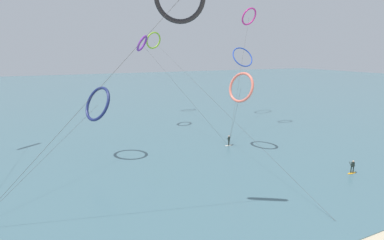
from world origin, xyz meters
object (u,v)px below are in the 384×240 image
surfer_ivory (229,141)px  kite_lime (154,41)px  surfer_amber (352,168)px  kite_violet (142,43)px  kite_coral (241,87)px  kite_navy (97,104)px  kite_magenta (249,17)px  kite_cobalt (243,57)px

surfer_ivory → kite_lime: bearing=58.5°
surfer_amber → kite_violet: bearing=-35.0°
kite_lime → kite_coral: kite_lime is taller
kite_lime → kite_coral: size_ratio=4.34×
kite_lime → kite_navy: (-15.74, -26.25, -9.50)m
kite_lime → kite_navy: bearing=38.6°
surfer_amber → kite_magenta: kite_magenta is taller
kite_magenta → kite_cobalt: kite_magenta is taller
kite_magenta → kite_cobalt: size_ratio=1.09×
kite_navy → kite_cobalt: bearing=89.9°
kite_magenta → kite_lime: bearing=-68.7°
surfer_amber → kite_violet: kite_violet is taller
kite_lime → kite_cobalt: 21.18m
kite_navy → kite_violet: bearing=117.6°
kite_navy → kite_coral: bearing=50.9°
kite_lime → kite_violet: (-5.90, -12.73, -1.09)m
kite_magenta → kite_violet: bearing=-32.1°
kite_magenta → kite_coral: bearing=41.0°
kite_violet → kite_navy: kite_violet is taller
surfer_ivory → kite_lime: (-3.76, 28.49, 16.69)m
surfer_amber → kite_cobalt: kite_cobalt is taller
kite_cobalt → kite_navy: kite_cobalt is taller
kite_violet → surfer_amber: bearing=62.3°
kite_magenta → kite_lime: size_ratio=0.44×
kite_lime → surfer_ivory: bearing=77.0°
surfer_ivory → kite_coral: kite_coral is taller
kite_magenta → kite_navy: bearing=1.6°
kite_navy → surfer_amber: bearing=31.5°
surfer_ivory → kite_navy: size_ratio=0.11×
surfer_ivory → kite_navy: (-19.50, 2.23, 7.19)m
kite_cobalt → kite_navy: 38.79m
surfer_amber → surfer_ivory: bearing=-36.3°
kite_magenta → kite_cobalt: 14.19m
surfer_ivory → kite_violet: bearing=82.5°
surfer_amber → kite_coral: 17.81m
kite_violet → kite_cobalt: bearing=130.1°
kite_lime → kite_navy: size_ratio=3.44×
kite_navy → kite_coral: 20.47m
kite_magenta → kite_violet: 20.40m
kite_lime → surfer_amber: bearing=85.1°
surfer_ivory → kite_cobalt: kite_cobalt is taller
kite_violet → kite_coral: 21.69m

